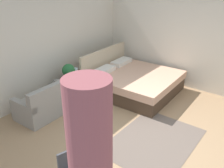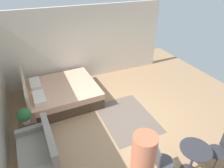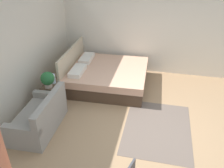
% 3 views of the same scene
% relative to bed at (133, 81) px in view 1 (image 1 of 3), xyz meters
% --- Properties ---
extents(ground_plane, '(9.04, 9.05, 0.02)m').
position_rel_bed_xyz_m(ground_plane, '(-1.77, -1.35, -0.30)').
color(ground_plane, '#9E7A56').
extents(wall_back, '(9.04, 0.12, 2.72)m').
position_rel_bed_xyz_m(wall_back, '(-1.77, 1.67, 1.07)').
color(wall_back, beige).
rests_on(wall_back, ground).
extents(wall_right, '(0.12, 6.05, 2.72)m').
position_rel_bed_xyz_m(wall_right, '(1.25, -1.35, 1.07)').
color(wall_right, beige).
rests_on(wall_right, ground).
extents(area_rug, '(1.95, 1.43, 0.01)m').
position_rel_bed_xyz_m(area_rug, '(-1.64, -1.58, -0.29)').
color(area_rug, '#66564C').
rests_on(area_rug, ground).
extents(bed, '(2.10, 2.22, 1.06)m').
position_rel_bed_xyz_m(bed, '(0.00, 0.00, 0.00)').
color(bed, '#473323').
rests_on(bed, ground).
extents(couch, '(1.43, 0.82, 0.82)m').
position_rel_bed_xyz_m(couch, '(-2.20, 0.90, -0.02)').
color(couch, gray).
rests_on(couch, ground).
extents(nightstand, '(0.43, 0.41, 0.54)m').
position_rel_bed_xyz_m(nightstand, '(-1.26, 1.07, -0.02)').
color(nightstand, brown).
rests_on(nightstand, ground).
extents(potted_plant, '(0.33, 0.33, 0.40)m').
position_rel_bed_xyz_m(potted_plant, '(-1.36, 1.08, 0.47)').
color(potted_plant, tan).
rests_on(potted_plant, nightstand).
extents(vase, '(0.14, 0.14, 0.23)m').
position_rel_bed_xyz_m(vase, '(-1.14, 1.07, 0.37)').
color(vase, silver).
rests_on(vase, nightstand).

